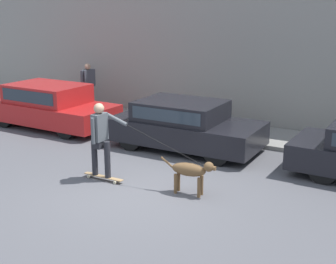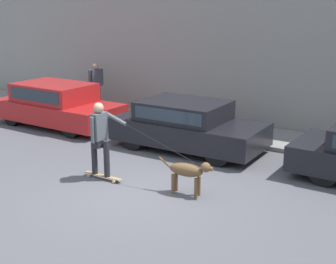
{
  "view_description": "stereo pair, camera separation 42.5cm",
  "coord_description": "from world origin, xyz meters",
  "px_view_note": "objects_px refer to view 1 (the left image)",
  "views": [
    {
      "loc": [
        4.92,
        -7.49,
        3.73
      ],
      "look_at": [
        -0.0,
        1.3,
        0.95
      ],
      "focal_mm": 50.0,
      "sensor_mm": 36.0,
      "label": 1
    },
    {
      "loc": [
        5.28,
        -7.27,
        3.73
      ],
      "look_at": [
        -0.0,
        1.3,
        0.95
      ],
      "focal_mm": 50.0,
      "sensor_mm": 36.0,
      "label": 2
    }
  ],
  "objects_px": {
    "skateboarder": "(101,136)",
    "pedestrian_with_bag": "(88,84)",
    "parked_car_0": "(51,106)",
    "dog": "(191,171)",
    "parked_car_1": "(185,125)"
  },
  "relations": [
    {
      "from": "parked_car_0",
      "to": "skateboarder",
      "type": "bearing_deg",
      "value": -33.5
    },
    {
      "from": "dog",
      "to": "skateboarder",
      "type": "xyz_separation_m",
      "value": [
        -2.05,
        -0.22,
        0.48
      ]
    },
    {
      "from": "dog",
      "to": "pedestrian_with_bag",
      "type": "xyz_separation_m",
      "value": [
        -6.4,
        4.8,
        0.5
      ]
    },
    {
      "from": "skateboarder",
      "to": "pedestrian_with_bag",
      "type": "bearing_deg",
      "value": 131.88
    },
    {
      "from": "parked_car_0",
      "to": "dog",
      "type": "height_order",
      "value": "parked_car_0"
    },
    {
      "from": "dog",
      "to": "skateboarder",
      "type": "relative_size",
      "value": 0.41
    },
    {
      "from": "dog",
      "to": "parked_car_1",
      "type": "bearing_deg",
      "value": 115.4
    },
    {
      "from": "parked_car_0",
      "to": "dog",
      "type": "xyz_separation_m",
      "value": [
        6.19,
        -2.68,
        -0.15
      ]
    },
    {
      "from": "parked_car_1",
      "to": "pedestrian_with_bag",
      "type": "xyz_separation_m",
      "value": [
        -4.87,
        2.11,
        0.37
      ]
    },
    {
      "from": "parked_car_0",
      "to": "parked_car_1",
      "type": "relative_size",
      "value": 1.05
    },
    {
      "from": "parked_car_0",
      "to": "skateboarder",
      "type": "xyz_separation_m",
      "value": [
        4.13,
        -2.9,
        0.33
      ]
    },
    {
      "from": "parked_car_0",
      "to": "dog",
      "type": "distance_m",
      "value": 6.75
    },
    {
      "from": "parked_car_0",
      "to": "dog",
      "type": "relative_size",
      "value": 3.48
    },
    {
      "from": "parked_car_0",
      "to": "pedestrian_with_bag",
      "type": "height_order",
      "value": "pedestrian_with_bag"
    },
    {
      "from": "parked_car_0",
      "to": "pedestrian_with_bag",
      "type": "xyz_separation_m",
      "value": [
        -0.22,
        2.11,
        0.35
      ]
    }
  ]
}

